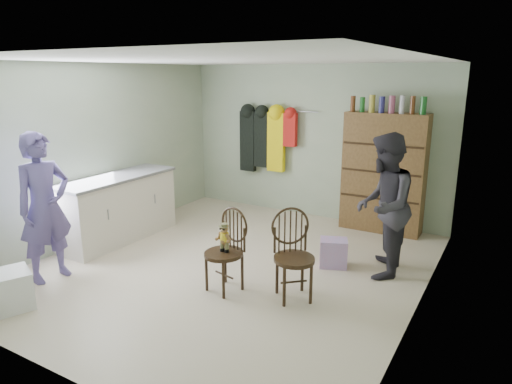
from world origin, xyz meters
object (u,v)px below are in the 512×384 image
Objects in this scene: chair_front at (227,245)px; chair_far at (293,251)px; counter at (118,208)px; dresser at (384,172)px.

chair_far is (0.70, 0.21, 0.00)m from chair_front.
chair_front is 0.96× the size of chair_far.
dresser reaches higher than counter.
dresser is at bearing 35.68° from counter.
dresser is (0.94, 2.85, 0.39)m from chair_front.
chair_far reaches higher than counter.
counter is 2.99m from chair_far.
chair_front is at bearing -13.61° from counter.
dresser reaches higher than chair_far.
chair_far is (2.97, -0.34, 0.05)m from counter.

